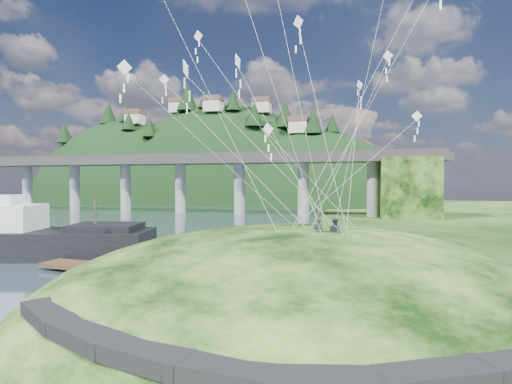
# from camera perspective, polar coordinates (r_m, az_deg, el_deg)

# --- Properties ---
(ground) EXTENTS (320.00, 320.00, 0.00)m
(ground) POSITION_cam_1_polar(r_m,az_deg,el_deg) (26.17, -12.29, -15.78)
(ground) COLOR black
(ground) RESTS_ON ground
(grass_hill) EXTENTS (36.00, 32.00, 13.00)m
(grass_hill) POSITION_cam_1_polar(r_m,az_deg,el_deg) (26.23, 6.69, -19.18)
(grass_hill) COLOR black
(grass_hill) RESTS_ON ground
(footpath) EXTENTS (22.29, 5.84, 0.83)m
(footpath) POSITION_cam_1_polar(r_m,az_deg,el_deg) (14.31, -2.35, -21.78)
(footpath) COLOR black
(footpath) RESTS_ON ground
(bridge) EXTENTS (160.00, 11.00, 15.00)m
(bridge) POSITION_cam_1_polar(r_m,az_deg,el_deg) (99.82, -7.87, 2.54)
(bridge) COLOR #2D2B2B
(bridge) RESTS_ON ground
(far_ridge) EXTENTS (153.00, 70.00, 94.50)m
(far_ridge) POSITION_cam_1_polar(r_m,az_deg,el_deg) (155.30, -6.43, -4.20)
(far_ridge) COLOR black
(far_ridge) RESTS_ON ground
(work_barge) EXTENTS (24.74, 11.93, 8.36)m
(work_barge) POSITION_cam_1_polar(r_m,az_deg,el_deg) (47.12, -29.81, -5.63)
(work_barge) COLOR black
(work_barge) RESTS_ON ground
(wooden_dock) EXTENTS (15.19, 3.66, 1.07)m
(wooden_dock) POSITION_cam_1_polar(r_m,az_deg,el_deg) (35.82, -19.06, -10.34)
(wooden_dock) COLOR #372416
(wooden_dock) RESTS_ON ground
(kite_flyers) EXTENTS (1.72, 0.98, 1.62)m
(kite_flyers) POSITION_cam_1_polar(r_m,az_deg,el_deg) (22.66, 10.53, -3.66)
(kite_flyers) COLOR #292A36
(kite_flyers) RESTS_ON ground
(kite_swarm) EXTENTS (19.80, 15.41, 17.11)m
(kite_swarm) POSITION_cam_1_polar(r_m,az_deg,el_deg) (25.57, 5.13, 24.00)
(kite_swarm) COLOR white
(kite_swarm) RESTS_ON ground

